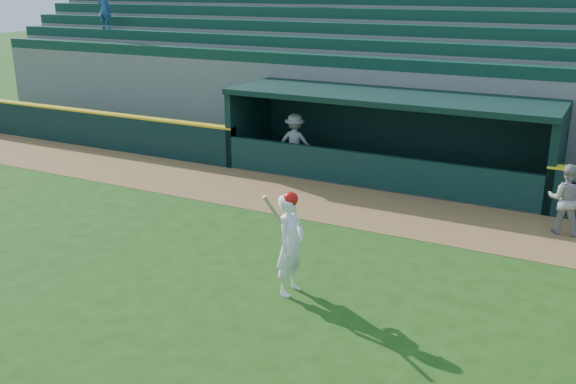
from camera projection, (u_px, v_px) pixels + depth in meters
name	position (u px, v px, depth m)	size (l,w,h in m)	color
ground	(249.00, 279.00, 12.38)	(120.00, 120.00, 0.00)	#1E4611
warning_track	(348.00, 205.00, 16.50)	(40.00, 3.00, 0.01)	brown
field_wall_left	(53.00, 124.00, 23.14)	(15.50, 0.30, 1.20)	black
wall_stripe_left	(51.00, 107.00, 22.95)	(15.50, 0.32, 0.06)	yellow
dugout_player_front	(566.00, 199.00, 14.40)	(0.79, 0.62, 1.63)	#9D9D98
dugout_player_inside	(295.00, 142.00, 19.37)	(1.12, 0.64, 1.73)	#9E9D98
dugout	(391.00, 130.00, 18.69)	(9.40, 2.80, 2.46)	slate
stands	(436.00, 76.00, 22.20)	(34.50, 6.28, 7.50)	slate
batter_at_plate	(290.00, 243.00, 11.54)	(0.58, 0.80, 1.96)	white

